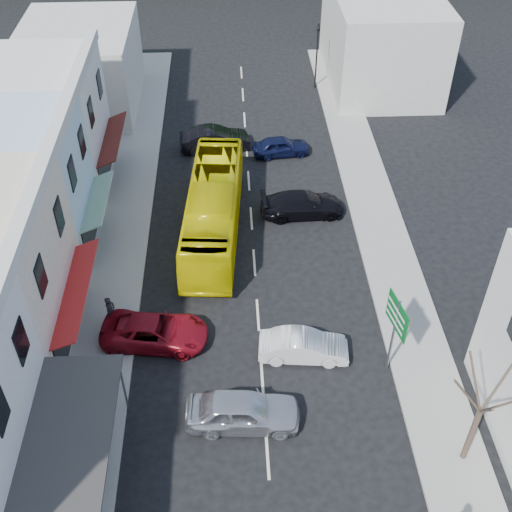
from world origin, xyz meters
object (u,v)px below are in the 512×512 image
at_px(pedestrian_left, 111,311).
at_px(car_silver, 243,412).
at_px(traffic_signal, 317,57).
at_px(bus, 214,210).
at_px(car_red, 155,331).
at_px(direction_sign, 393,336).
at_px(street_tree, 480,412).
at_px(car_white, 304,346).

bearing_deg(pedestrian_left, car_silver, -110.08).
bearing_deg(car_silver, traffic_signal, -9.34).
height_order(bus, car_silver, bus).
height_order(car_red, traffic_signal, traffic_signal).
distance_m(bus, direction_sign, 13.25).
bearing_deg(street_tree, bus, 123.41).
bearing_deg(direction_sign, street_tree, -77.17).
height_order(car_silver, car_white, same).
distance_m(pedestrian_left, traffic_signal, 28.54).
relative_size(bus, car_white, 2.64).
bearing_deg(car_red, pedestrian_left, 69.10).
distance_m(car_silver, direction_sign, 7.39).
bearing_deg(street_tree, pedestrian_left, 151.74).
bearing_deg(direction_sign, car_silver, -169.84).
relative_size(street_tree, traffic_signal, 1.25).
height_order(pedestrian_left, traffic_signal, traffic_signal).
relative_size(bus, traffic_signal, 2.25).
xyz_separation_m(bus, street_tree, (10.14, -15.37, 1.67)).
bearing_deg(traffic_signal, car_silver, 59.79).
relative_size(direction_sign, street_tree, 0.68).
height_order(car_white, pedestrian_left, pedestrian_left).
bearing_deg(bus, pedestrian_left, -120.24).
xyz_separation_m(bus, car_silver, (1.24, -13.20, -0.85)).
distance_m(street_tree, traffic_signal, 33.58).
distance_m(bus, car_silver, 13.29).
height_order(car_red, street_tree, street_tree).
bearing_deg(street_tree, car_silver, 166.30).
xyz_separation_m(car_red, traffic_signal, (10.80, 26.53, 1.88)).
xyz_separation_m(car_silver, car_white, (2.94, 3.54, 0.00)).
relative_size(bus, pedestrian_left, 6.82).
xyz_separation_m(car_red, pedestrian_left, (-2.20, 1.18, 0.30)).
xyz_separation_m(car_white, street_tree, (5.95, -5.71, 2.52)).
distance_m(car_white, direction_sign, 4.18).
xyz_separation_m(direction_sign, street_tree, (2.15, -4.81, 1.03)).
xyz_separation_m(bus, car_white, (4.19, -9.66, -0.85)).
xyz_separation_m(pedestrian_left, traffic_signal, (13.00, 25.36, 1.58)).
bearing_deg(car_silver, direction_sign, -65.79).
distance_m(car_silver, pedestrian_left, 8.66).
distance_m(direction_sign, traffic_signal, 28.69).
xyz_separation_m(car_white, pedestrian_left, (-9.20, 2.43, 0.30)).
bearing_deg(bus, car_red, -103.99).
relative_size(bus, car_red, 2.52).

